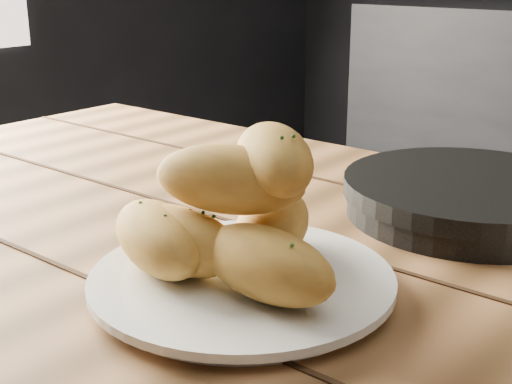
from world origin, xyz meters
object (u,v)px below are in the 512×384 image
(plate, at_px, (242,282))
(bread_rolls, at_px, (227,218))
(table, at_px, (280,373))
(skillet, at_px, (472,197))

(plate, height_order, bread_rolls, bread_rolls)
(table, relative_size, bread_rolls, 6.18)
(table, relative_size, plate, 5.81)
(table, height_order, bread_rolls, bread_rolls)
(plate, bearing_deg, skillet, 76.36)
(table, xyz_separation_m, skillet, (0.06, 0.29, 0.11))
(plate, height_order, skillet, skillet)
(bread_rolls, bearing_deg, skillet, 74.49)
(table, distance_m, skillet, 0.32)
(bread_rolls, height_order, skillet, bread_rolls)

